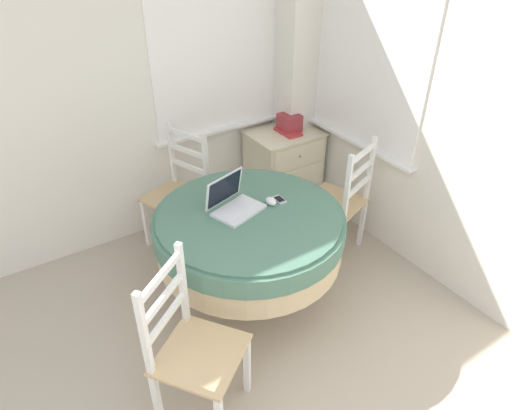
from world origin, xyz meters
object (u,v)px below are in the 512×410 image
laptop (233,203)px  dining_chair_camera_near (192,349)px  round_dining_table (249,232)px  dining_chair_near_right_window (340,202)px  book_on_cabinet (288,132)px  computer_mouse (271,201)px  dining_chair_near_back_window (179,193)px  cell_phone (279,200)px  storage_box (289,123)px  corner_cabinet (283,168)px

laptop → dining_chair_camera_near: 0.96m
round_dining_table → laptop: size_ratio=3.31×
dining_chair_near_right_window → book_on_cabinet: 0.85m
computer_mouse → dining_chair_near_back_window: (-0.28, 0.87, -0.30)m
laptop → computer_mouse: bearing=-19.2°
laptop → book_on_cabinet: size_ratio=1.48×
dining_chair_near_back_window → laptop: bearing=-86.9°
computer_mouse → dining_chair_camera_near: size_ratio=0.09×
cell_phone → book_on_cabinet: size_ratio=0.41×
dining_chair_camera_near → storage_box: bearing=41.4°
dining_chair_near_back_window → dining_chair_camera_near: size_ratio=1.00×
laptop → dining_chair_camera_near: size_ratio=0.38×
cell_phone → book_on_cabinet: bearing=51.0°
dining_chair_near_right_window → storage_box: dining_chair_near_right_window is taller
laptop → dining_chair_camera_near: (-0.63, -0.64, -0.32)m
laptop → storage_box: bearing=38.6°
computer_mouse → dining_chair_near_right_window: 0.77m
storage_box → book_on_cabinet: size_ratio=0.71×
dining_chair_camera_near → storage_box: size_ratio=5.44×
book_on_cabinet → cell_phone: bearing=-129.0°
computer_mouse → book_on_cabinet: 1.19m
cell_phone → storage_box: size_ratio=0.58×
computer_mouse → corner_cabinet: bearing=49.9°
corner_cabinet → book_on_cabinet: book_on_cabinet is taller
round_dining_table → dining_chair_camera_near: bearing=-141.4°
laptop → dining_chair_near_right_window: dining_chair_near_right_window is taller
laptop → cell_phone: (0.31, -0.07, -0.04)m
computer_mouse → dining_chair_camera_near: (-0.86, -0.56, -0.30)m
laptop → book_on_cabinet: bearing=38.4°
round_dining_table → corner_cabinet: size_ratio=1.73×
round_dining_table → dining_chair_near_right_window: 0.90m
storage_box → book_on_cabinet: bearing=-137.8°
book_on_cabinet → dining_chair_near_back_window: bearing=-178.9°
dining_chair_near_right_window → round_dining_table: bearing=-173.4°
corner_cabinet → storage_box: bearing=11.0°
dining_chair_near_back_window → corner_cabinet: size_ratio=1.37×
cell_phone → computer_mouse: bearing=-172.1°
dining_chair_camera_near → book_on_cabinet: dining_chair_camera_near is taller
corner_cabinet → book_on_cabinet: size_ratio=2.83×
round_dining_table → dining_chair_near_right_window: dining_chair_near_right_window is taller
round_dining_table → dining_chair_near_back_window: (-0.10, 0.88, -0.13)m
round_dining_table → corner_cabinet: 1.35m
corner_cabinet → dining_chair_near_right_window: bearing=-94.6°
book_on_cabinet → dining_chair_near_right_window: bearing=-95.9°
cell_phone → dining_chair_near_right_window: 0.69m
cell_phone → corner_cabinet: cell_phone is taller
dining_chair_near_right_window → dining_chair_camera_near: 1.70m
dining_chair_camera_near → dining_chair_near_back_window: bearing=67.7°
round_dining_table → dining_chair_near_back_window: size_ratio=1.26×
dining_chair_near_back_window → dining_chair_near_right_window: 1.25m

